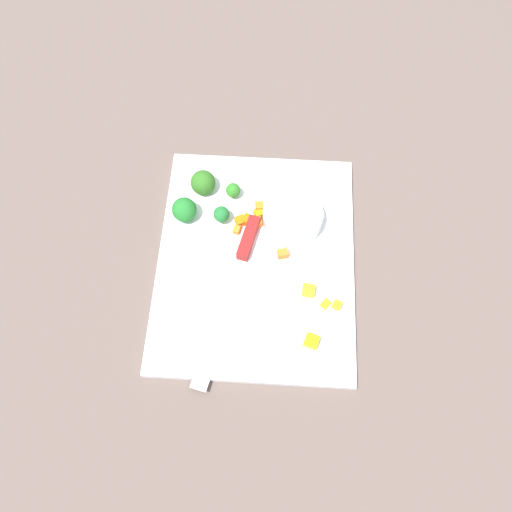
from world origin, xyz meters
TOP-DOWN VIEW (x-y plane):
  - ground_plane at (0.00, 0.00)m, footprint 4.00×4.00m
  - cutting_board at (0.00, 0.00)m, footprint 0.41×0.33m
  - prep_bowl at (-0.07, 0.06)m, footprint 0.10×0.10m
  - chef_knife at (0.02, -0.03)m, footprint 0.30×0.09m
  - carrot_dice_0 at (-0.08, -0.00)m, footprint 0.02×0.02m
  - carrot_dice_1 at (-0.04, -0.01)m, footprint 0.02×0.02m
  - carrot_dice_2 at (-0.07, -0.03)m, footprint 0.02×0.02m
  - carrot_dice_3 at (-0.07, -0.02)m, footprint 0.02×0.02m
  - carrot_dice_4 at (-0.05, -0.04)m, footprint 0.02×0.01m
  - carrot_dice_5 at (-0.10, -0.00)m, footprint 0.02×0.02m
  - carrot_dice_6 at (-0.07, -0.00)m, footprint 0.02×0.02m
  - carrot_dice_7 at (-0.01, 0.04)m, footprint 0.02×0.02m
  - pepper_dice_0 at (0.08, 0.13)m, footprint 0.02×0.02m
  - pepper_dice_1 at (0.06, 0.09)m, footprint 0.02×0.02m
  - pepper_dice_2 at (0.08, 0.12)m, footprint 0.02×0.02m
  - pepper_dice_3 at (0.14, 0.09)m, footprint 0.02×0.03m
  - broccoli_floret_0 at (-0.07, -0.13)m, footprint 0.04×0.04m
  - broccoli_floret_1 at (-0.07, -0.06)m, footprint 0.03×0.03m
  - broccoli_floret_2 at (-0.12, -0.05)m, footprint 0.03×0.03m
  - broccoli_floret_3 at (-0.13, -0.10)m, footprint 0.04×0.04m

SIDE VIEW (x-z plane):
  - ground_plane at x=0.00m, z-range 0.00..0.00m
  - cutting_board at x=0.00m, z-range 0.00..0.01m
  - pepper_dice_2 at x=0.08m, z-range 0.01..0.02m
  - carrot_dice_4 at x=-0.05m, z-range 0.01..0.02m
  - carrot_dice_0 at x=-0.08m, z-range 0.01..0.02m
  - carrot_dice_6 at x=-0.07m, z-range 0.01..0.02m
  - carrot_dice_1 at x=-0.04m, z-range 0.01..0.02m
  - carrot_dice_2 at x=-0.07m, z-range 0.01..0.03m
  - pepper_dice_0 at x=0.08m, z-range 0.01..0.03m
  - carrot_dice_7 at x=-0.01m, z-range 0.01..0.03m
  - pepper_dice_3 at x=0.14m, z-range 0.01..0.03m
  - chef_knife at x=0.02m, z-range 0.01..0.03m
  - carrot_dice_3 at x=-0.07m, z-range 0.01..0.03m
  - pepper_dice_1 at x=0.06m, z-range 0.01..0.03m
  - carrot_dice_5 at x=-0.10m, z-range 0.01..0.03m
  - broccoli_floret_2 at x=-0.12m, z-range 0.01..0.04m
  - prep_bowl at x=-0.07m, z-range 0.01..0.05m
  - broccoli_floret_1 at x=-0.07m, z-range 0.01..0.05m
  - broccoli_floret_3 at x=-0.13m, z-range 0.01..0.05m
  - broccoli_floret_0 at x=-0.07m, z-range 0.01..0.06m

